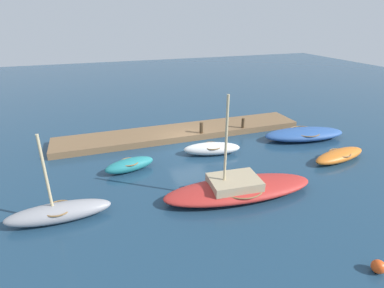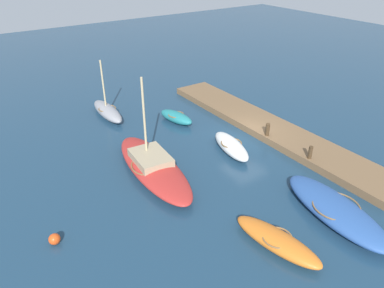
{
  "view_description": "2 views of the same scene",
  "coord_description": "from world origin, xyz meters",
  "px_view_note": "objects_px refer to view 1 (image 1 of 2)",
  "views": [
    {
      "loc": [
        6.22,
        18.34,
        8.35
      ],
      "look_at": [
        0.89,
        2.99,
        1.36
      ],
      "focal_mm": 28.42,
      "sensor_mm": 36.0,
      "label": 1
    },
    {
      "loc": [
        -14.91,
        14.39,
        10.97
      ],
      "look_at": [
        -0.06,
        4.28,
        0.9
      ],
      "focal_mm": 33.57,
      "sensor_mm": 36.0,
      "label": 2
    }
  ],
  "objects_px": {
    "sailboat_red": "(239,188)",
    "rowboat_orange": "(340,155)",
    "mooring_post_west": "(243,123)",
    "dinghy_teal": "(130,165)",
    "rowboat_white": "(212,149)",
    "motorboat_blue": "(304,134)",
    "marker_buoy": "(378,267)",
    "rowboat_grey": "(59,212)",
    "mooring_post_mid_west": "(201,128)"
  },
  "relations": [
    {
      "from": "sailboat_red",
      "to": "rowboat_orange",
      "type": "xyz_separation_m",
      "value": [
        -7.7,
        -1.53,
        -0.1
      ]
    },
    {
      "from": "rowboat_orange",
      "to": "mooring_post_west",
      "type": "xyz_separation_m",
      "value": [
        3.45,
        -6.1,
        0.48
      ]
    },
    {
      "from": "dinghy_teal",
      "to": "mooring_post_west",
      "type": "bearing_deg",
      "value": -172.54
    },
    {
      "from": "dinghy_teal",
      "to": "rowboat_white",
      "type": "distance_m",
      "value": 5.37
    },
    {
      "from": "mooring_post_west",
      "to": "motorboat_blue",
      "type": "bearing_deg",
      "value": 144.94
    },
    {
      "from": "rowboat_white",
      "to": "mooring_post_west",
      "type": "bearing_deg",
      "value": -131.07
    },
    {
      "from": "dinghy_teal",
      "to": "marker_buoy",
      "type": "relative_size",
      "value": 6.26
    },
    {
      "from": "marker_buoy",
      "to": "rowboat_orange",
      "type": "bearing_deg",
      "value": -125.42
    },
    {
      "from": "motorboat_blue",
      "to": "mooring_post_west",
      "type": "relative_size",
      "value": 8.23
    },
    {
      "from": "rowboat_grey",
      "to": "mooring_post_west",
      "type": "height_order",
      "value": "rowboat_grey"
    },
    {
      "from": "mooring_post_west",
      "to": "dinghy_teal",
      "type": "bearing_deg",
      "value": 19.7
    },
    {
      "from": "mooring_post_mid_west",
      "to": "marker_buoy",
      "type": "distance_m",
      "value": 13.69
    },
    {
      "from": "mooring_post_mid_west",
      "to": "motorboat_blue",
      "type": "bearing_deg",
      "value": 159.95
    },
    {
      "from": "rowboat_white",
      "to": "sailboat_red",
      "type": "bearing_deg",
      "value": 95.11
    },
    {
      "from": "rowboat_grey",
      "to": "mooring_post_west",
      "type": "distance_m",
      "value": 14.26
    },
    {
      "from": "motorboat_blue",
      "to": "rowboat_white",
      "type": "height_order",
      "value": "motorboat_blue"
    },
    {
      "from": "motorboat_blue",
      "to": "mooring_post_west",
      "type": "distance_m",
      "value": 4.43
    },
    {
      "from": "sailboat_red",
      "to": "rowboat_white",
      "type": "height_order",
      "value": "sailboat_red"
    },
    {
      "from": "mooring_post_mid_west",
      "to": "rowboat_white",
      "type": "bearing_deg",
      "value": 84.07
    },
    {
      "from": "rowboat_orange",
      "to": "sailboat_red",
      "type": "bearing_deg",
      "value": 0.97
    },
    {
      "from": "mooring_post_west",
      "to": "mooring_post_mid_west",
      "type": "bearing_deg",
      "value": 0.0
    },
    {
      "from": "sailboat_red",
      "to": "mooring_post_mid_west",
      "type": "bearing_deg",
      "value": -92.5
    },
    {
      "from": "marker_buoy",
      "to": "mooring_post_west",
      "type": "bearing_deg",
      "value": -97.88
    },
    {
      "from": "motorboat_blue",
      "to": "rowboat_orange",
      "type": "distance_m",
      "value": 3.57
    },
    {
      "from": "rowboat_grey",
      "to": "rowboat_orange",
      "type": "distance_m",
      "value": 15.99
    },
    {
      "from": "motorboat_blue",
      "to": "rowboat_white",
      "type": "xyz_separation_m",
      "value": [
        7.22,
        0.13,
        -0.02
      ]
    },
    {
      "from": "rowboat_orange",
      "to": "marker_buoy",
      "type": "xyz_separation_m",
      "value": [
        5.33,
        7.5,
        -0.1
      ]
    },
    {
      "from": "rowboat_white",
      "to": "rowboat_orange",
      "type": "relative_size",
      "value": 0.91
    },
    {
      "from": "sailboat_red",
      "to": "dinghy_teal",
      "type": "height_order",
      "value": "sailboat_red"
    },
    {
      "from": "rowboat_grey",
      "to": "rowboat_white",
      "type": "relative_size",
      "value": 1.15
    },
    {
      "from": "motorboat_blue",
      "to": "rowboat_grey",
      "type": "height_order",
      "value": "rowboat_grey"
    },
    {
      "from": "motorboat_blue",
      "to": "rowboat_grey",
      "type": "bearing_deg",
      "value": 23.56
    },
    {
      "from": "sailboat_red",
      "to": "rowboat_white",
      "type": "distance_m",
      "value": 5.0
    },
    {
      "from": "rowboat_orange",
      "to": "marker_buoy",
      "type": "height_order",
      "value": "rowboat_orange"
    },
    {
      "from": "dinghy_teal",
      "to": "mooring_post_mid_west",
      "type": "height_order",
      "value": "mooring_post_mid_west"
    },
    {
      "from": "sailboat_red",
      "to": "mooring_post_west",
      "type": "relative_size",
      "value": 10.45
    },
    {
      "from": "motorboat_blue",
      "to": "marker_buoy",
      "type": "bearing_deg",
      "value": 72.36
    },
    {
      "from": "sailboat_red",
      "to": "rowboat_grey",
      "type": "bearing_deg",
      "value": -1.34
    },
    {
      "from": "mooring_post_west",
      "to": "mooring_post_mid_west",
      "type": "distance_m",
      "value": 3.33
    },
    {
      "from": "motorboat_blue",
      "to": "mooring_post_mid_west",
      "type": "relative_size",
      "value": 7.68
    },
    {
      "from": "rowboat_grey",
      "to": "mooring_post_west",
      "type": "bearing_deg",
      "value": -150.7
    },
    {
      "from": "dinghy_teal",
      "to": "rowboat_grey",
      "type": "height_order",
      "value": "rowboat_grey"
    },
    {
      "from": "motorboat_blue",
      "to": "rowboat_grey",
      "type": "relative_size",
      "value": 1.39
    },
    {
      "from": "dinghy_teal",
      "to": "rowboat_orange",
      "type": "height_order",
      "value": "dinghy_teal"
    },
    {
      "from": "dinghy_teal",
      "to": "motorboat_blue",
      "type": "relative_size",
      "value": 0.49
    },
    {
      "from": "rowboat_white",
      "to": "mooring_post_mid_west",
      "type": "xyz_separation_m",
      "value": [
        -0.28,
        -2.66,
        0.46
      ]
    },
    {
      "from": "rowboat_grey",
      "to": "rowboat_white",
      "type": "bearing_deg",
      "value": -154.33
    },
    {
      "from": "rowboat_white",
      "to": "rowboat_orange",
      "type": "height_order",
      "value": "rowboat_white"
    },
    {
      "from": "marker_buoy",
      "to": "rowboat_grey",
      "type": "bearing_deg",
      "value": -32.56
    },
    {
      "from": "motorboat_blue",
      "to": "rowboat_orange",
      "type": "bearing_deg",
      "value": 96.21
    }
  ]
}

